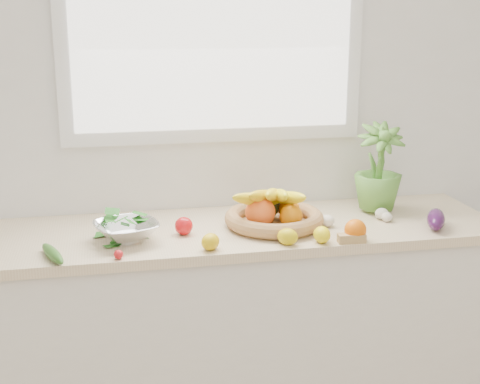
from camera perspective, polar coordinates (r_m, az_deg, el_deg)
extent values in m
cube|color=white|center=(2.91, -2.25, 7.29)|extent=(4.50, 0.02, 2.70)
cube|color=silver|center=(2.90, -1.07, -11.84)|extent=(2.20, 0.58, 0.86)
cube|color=beige|center=(2.73, -1.12, -3.39)|extent=(2.24, 0.62, 0.04)
cube|color=white|center=(2.87, -2.29, 15.19)|extent=(1.30, 0.03, 1.10)
cube|color=white|center=(2.85, -2.22, 15.19)|extent=(1.18, 0.01, 0.98)
sphere|color=orange|center=(2.59, 9.82, -3.21)|extent=(0.09, 0.09, 0.08)
ellipsoid|color=yellow|center=(2.55, 7.01, -3.63)|extent=(0.07, 0.08, 0.06)
ellipsoid|color=#DEB20C|center=(2.46, -2.55, -4.26)|extent=(0.10, 0.10, 0.06)
ellipsoid|color=#DABE0B|center=(2.52, 4.09, -3.83)|extent=(0.10, 0.10, 0.06)
sphere|color=red|center=(2.63, -4.82, -2.91)|extent=(0.08, 0.08, 0.07)
cube|color=tan|center=(2.57, 9.50, -3.91)|extent=(0.11, 0.05, 0.03)
ellipsoid|color=beige|center=(2.87, 12.01, -1.83)|extent=(0.08, 0.08, 0.05)
ellipsoid|color=white|center=(2.74, 7.45, -2.45)|extent=(0.08, 0.08, 0.05)
ellipsoid|color=beige|center=(2.85, 12.43, -2.10)|extent=(0.06, 0.06, 0.04)
ellipsoid|color=#37113E|center=(2.81, 16.37, -2.25)|extent=(0.15, 0.20, 0.08)
ellipsoid|color=#275A1A|center=(2.46, -15.70, -5.08)|extent=(0.11, 0.22, 0.04)
sphere|color=red|center=(2.41, -10.33, -5.27)|extent=(0.04, 0.04, 0.03)
imported|color=#559135|center=(2.94, 11.75, 2.15)|extent=(0.22, 0.22, 0.37)
cylinder|color=tan|center=(2.73, 2.92, -2.81)|extent=(0.45, 0.45, 0.01)
torus|color=tan|center=(2.72, 2.93, -2.24)|extent=(0.53, 0.53, 0.06)
sphere|color=orange|center=(2.67, 1.75, -1.74)|extent=(0.16, 0.16, 0.12)
sphere|color=orange|center=(2.68, 4.37, -2.03)|extent=(0.12, 0.12, 0.09)
sphere|color=orange|center=(2.78, 4.20, -1.45)|extent=(0.12, 0.12, 0.09)
ellipsoid|color=#233116|center=(2.77, 2.38, -1.06)|extent=(0.13, 0.13, 0.12)
ellipsoid|color=yellow|center=(2.67, 1.46, -0.64)|extent=(0.26, 0.17, 0.12)
ellipsoid|color=gold|center=(2.68, 2.11, -0.36)|extent=(0.21, 0.24, 0.12)
ellipsoid|color=yellow|center=(2.68, 2.80, -0.22)|extent=(0.15, 0.27, 0.12)
ellipsoid|color=yellow|center=(2.70, 3.43, -0.28)|extent=(0.07, 0.27, 0.12)
ellipsoid|color=yellow|center=(2.70, 4.15, -0.49)|extent=(0.12, 0.27, 0.12)
cylinder|color=silver|center=(2.59, -9.63, -4.00)|extent=(0.12, 0.12, 0.02)
imported|color=silver|center=(2.57, -9.67, -3.18)|extent=(0.30, 0.30, 0.06)
ellipsoid|color=#25681A|center=(2.56, -9.71, -2.37)|extent=(0.22, 0.22, 0.07)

